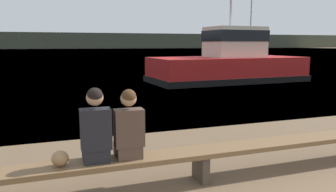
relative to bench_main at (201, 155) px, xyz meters
name	(u,v)px	position (x,y,z in m)	size (l,w,h in m)	color
water_surface	(62,49)	(0.99, 122.89, -0.41)	(240.00, 240.00, 0.00)	teal
far_shoreline	(60,41)	(0.99, 144.45, 2.91)	(600.00, 12.00, 6.64)	#424738
bench_main	(201,155)	(0.00, 0.00, 0.00)	(8.00, 0.48, 0.49)	brown
person_left	(96,129)	(-1.56, 0.01, 0.54)	(0.40, 0.43, 1.03)	black
person_right	(129,128)	(-1.11, 0.01, 0.51)	(0.40, 0.43, 0.99)	#4C382D
shopping_bag	(60,159)	(-2.04, 0.00, 0.19)	(0.22, 0.19, 0.21)	#9E754C
tugboat_red	(229,64)	(7.21, 11.87, 0.54)	(8.87, 4.08, 5.66)	#A81919
moored_sailboat	(253,61)	(15.71, 22.20, 0.07)	(8.10, 3.24, 8.78)	#333338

